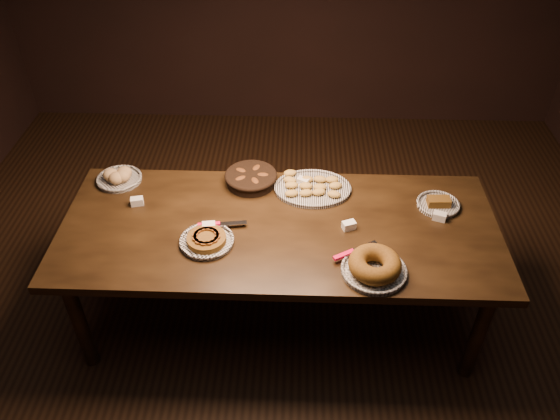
{
  "coord_description": "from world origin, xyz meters",
  "views": [
    {
      "loc": [
        0.08,
        -2.25,
        2.71
      ],
      "look_at": [
        0.0,
        0.05,
        0.82
      ],
      "focal_mm": 35.0,
      "sensor_mm": 36.0,
      "label": 1
    }
  ],
  "objects_px": {
    "apple_tart_plate": "(207,240)",
    "madeleine_platter": "(312,187)",
    "buffet_table": "(279,236)",
    "bundt_cake_plate": "(374,266)"
  },
  "relations": [
    {
      "from": "buffet_table",
      "to": "madeleine_platter",
      "type": "height_order",
      "value": "madeleine_platter"
    },
    {
      "from": "apple_tart_plate",
      "to": "madeleine_platter",
      "type": "relative_size",
      "value": 0.77
    },
    {
      "from": "buffet_table",
      "to": "madeleine_platter",
      "type": "bearing_deg",
      "value": 61.2
    },
    {
      "from": "apple_tart_plate",
      "to": "bundt_cake_plate",
      "type": "height_order",
      "value": "bundt_cake_plate"
    },
    {
      "from": "apple_tart_plate",
      "to": "madeleine_platter",
      "type": "bearing_deg",
      "value": 46.02
    },
    {
      "from": "apple_tart_plate",
      "to": "madeleine_platter",
      "type": "xyz_separation_m",
      "value": [
        0.56,
        0.48,
        -0.0
      ]
    },
    {
      "from": "buffet_table",
      "to": "bundt_cake_plate",
      "type": "xyz_separation_m",
      "value": [
        0.48,
        -0.34,
        0.12
      ]
    },
    {
      "from": "buffet_table",
      "to": "madeleine_platter",
      "type": "distance_m",
      "value": 0.39
    },
    {
      "from": "apple_tart_plate",
      "to": "bundt_cake_plate",
      "type": "bearing_deg",
      "value": -6.94
    },
    {
      "from": "buffet_table",
      "to": "apple_tart_plate",
      "type": "xyz_separation_m",
      "value": [
        -0.38,
        -0.15,
        0.09
      ]
    }
  ]
}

